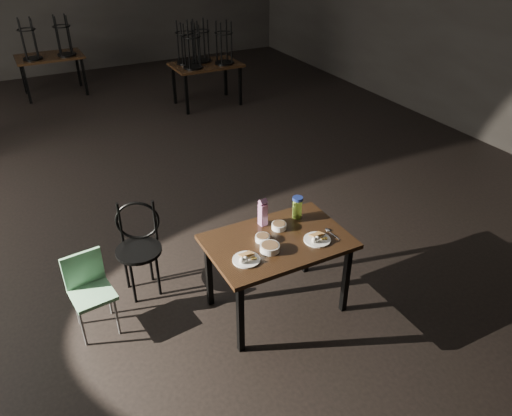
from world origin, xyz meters
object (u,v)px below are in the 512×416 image
juice_carton (263,213)px  school_chair (89,286)px  main_table (278,247)px  bentwood_chair (139,241)px  water_bottle (297,207)px

juice_carton → school_chair: size_ratio=0.36×
main_table → juice_carton: size_ratio=4.58×
juice_carton → school_chair: bearing=170.3°
juice_carton → bentwood_chair: size_ratio=0.29×
bentwood_chair → juice_carton: bearing=-9.9°
main_table → bentwood_chair: size_ratio=1.35×
main_table → water_bottle: size_ratio=5.79×
school_chair → water_bottle: bearing=-15.6°
bentwood_chair → water_bottle: bearing=-4.5°
main_table → bentwood_chair: bentwood_chair is taller
bentwood_chair → school_chair: size_ratio=1.22×
school_chair → juice_carton: bearing=-16.2°
main_table → water_bottle: (0.33, 0.23, 0.18)m
water_bottle → bentwood_chair: 1.49m
juice_carton → bentwood_chair: juice_carton is taller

